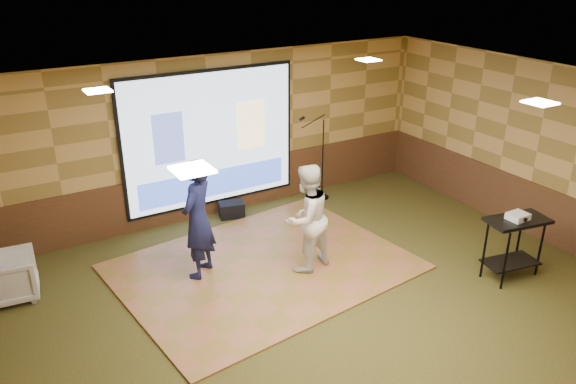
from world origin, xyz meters
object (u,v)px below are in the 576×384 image
banquet_chair (10,277)px  projector_screen (211,140)px  av_table (515,236)px  duffel_bag (232,210)px  player_right (306,218)px  player_left (198,219)px  projector (518,216)px  mic_stand (320,176)px  dance_floor (264,267)px

banquet_chair → projector_screen: bearing=-67.0°
av_table → duffel_bag: av_table is taller
player_right → av_table: bearing=132.0°
player_left → player_right: size_ratio=1.09×
av_table → projector_screen: bearing=124.8°
projector → mic_stand: mic_stand is taller
projector → duffel_bag: size_ratio=0.64×
banquet_chair → projector: bearing=-109.9°
projector → player_left: bearing=148.6°
mic_stand → dance_floor: bearing=-135.8°
dance_floor → mic_stand: 2.95m
player_left → banquet_chair: bearing=-59.3°
player_right → projector: size_ratio=5.86×
projector_screen → dance_floor: (-0.13, -2.22, -1.46)m
player_left → projector: player_left is taller
dance_floor → projector: projector is taller
dance_floor → projector: 3.92m
projector_screen → player_left: bearing=-119.1°
player_left → av_table: bearing=107.3°
dance_floor → mic_stand: mic_stand is taller
mic_stand → banquet_chair: (-5.79, -0.73, -0.15)m
projector_screen → player_right: 2.69m
player_left → player_right: player_left is taller
player_right → mic_stand: bearing=-141.8°
mic_stand → banquet_chair: 5.84m
player_left → banquet_chair: 2.78m
banquet_chair → duffel_bag: (3.88, 0.85, -0.19)m
dance_floor → projector: (3.13, -2.13, 1.01)m
av_table → duffel_bag: 4.97m
projector_screen → player_left: projector_screen is taller
dance_floor → banquet_chair: banquet_chair is taller
mic_stand → banquet_chair: size_ratio=2.39×
mic_stand → duffel_bag: 1.94m
projector_screen → banquet_chair: bearing=-163.0°
dance_floor → banquet_chair: bearing=162.6°
projector_screen → mic_stand: (2.13, -0.39, -0.98)m
mic_stand → duffel_bag: bearing=-178.5°
player_right → mic_stand: 2.81m
player_left → mic_stand: size_ratio=1.06×
dance_floor → mic_stand: bearing=39.0°
player_right → mic_stand: size_ratio=0.97×
projector_screen → dance_floor: projector_screen is taller
player_right → av_table: (2.60, -1.76, -0.20)m
duffel_bag → banquet_chair: bearing=-167.7°
player_left → projector: (4.07, -2.43, 0.06)m
player_right → banquet_chair: (-4.08, 1.47, -0.55)m
av_table → projector: bearing=-165.1°
player_left → duffel_bag: size_ratio=4.07×
av_table → banquet_chair: 7.43m
projector_screen → player_right: projector_screen is taller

